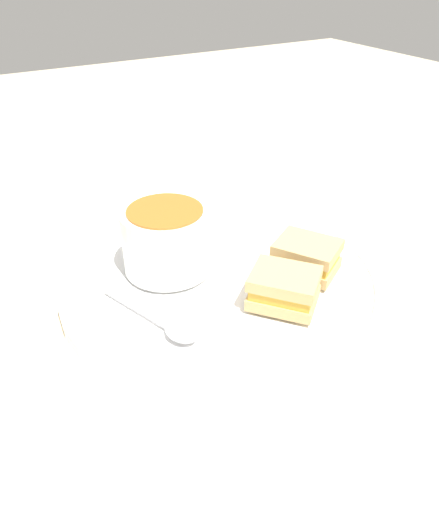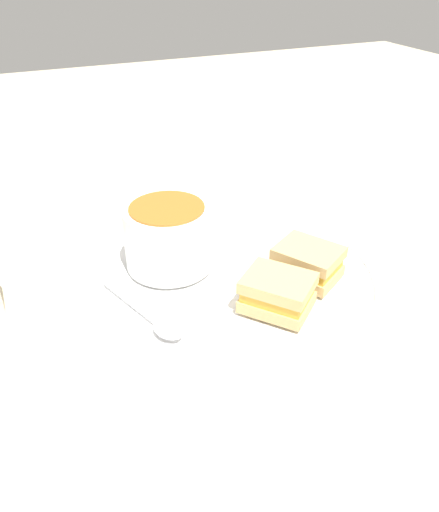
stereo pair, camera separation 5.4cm
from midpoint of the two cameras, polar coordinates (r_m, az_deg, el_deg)
name	(u,v)px [view 2 (the right image)]	position (r m, az deg, el deg)	size (l,w,h in m)	color
ground_plane	(220,287)	(0.56, 2.75, -3.64)	(2.40, 2.40, 0.00)	beige
plate	(220,279)	(0.55, 2.78, -2.72)	(0.35, 0.35, 0.02)	white
soup_bowl	(168,236)	(0.54, -3.05, 2.21)	(0.10, 0.10, 0.07)	white
spoon	(161,324)	(0.47, -3.45, -7.88)	(0.12, 0.06, 0.01)	silver
sandwich_half_near	(278,293)	(0.49, 9.78, -4.25)	(0.08, 0.08, 0.04)	tan
sandwich_half_far	(308,262)	(0.54, 12.86, -0.79)	(0.08, 0.08, 0.04)	tan
menu_sheet	(152,167)	(0.86, -5.94, 10.03)	(0.34, 0.34, 0.00)	white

